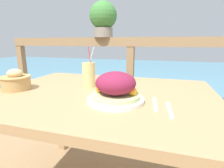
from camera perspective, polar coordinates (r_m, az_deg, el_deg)
patio_table at (r=1.02m, az=-3.25°, el=-7.13°), size 1.25×0.95×0.74m
railing_fence at (r=1.80m, az=6.04°, el=6.53°), size 2.80×0.08×1.06m
sea_backdrop at (r=4.35m, az=12.00°, el=2.39°), size 12.00×4.00×0.38m
salad_plate at (r=0.82m, az=1.19°, el=-1.62°), size 0.27×0.27×0.14m
drink_glass at (r=1.11m, az=-7.54°, el=3.07°), size 0.08×0.08×0.25m
bread_basket at (r=1.18m, az=-28.88°, el=0.94°), size 0.17×0.17×0.12m
potted_plant at (r=1.88m, az=-2.90°, el=20.75°), size 0.28×0.28×0.35m
fork at (r=0.82m, az=13.85°, el=-6.40°), size 0.04×0.18×0.00m
knife at (r=0.78m, az=18.24°, el=-7.92°), size 0.03×0.18×0.00m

